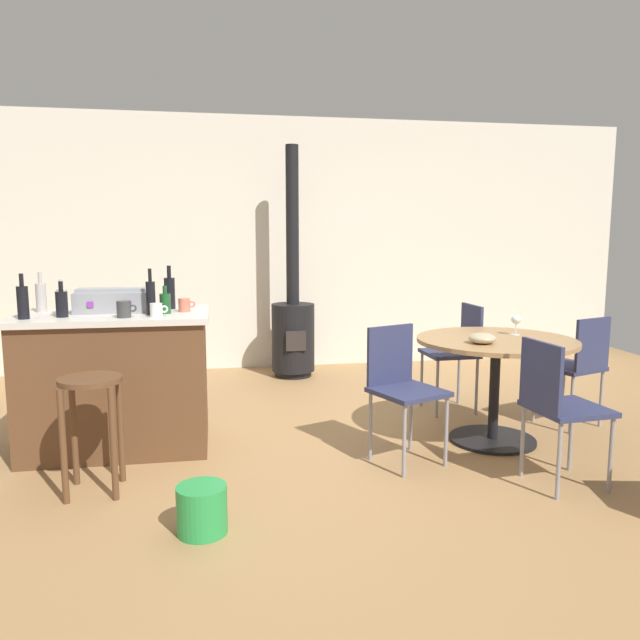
% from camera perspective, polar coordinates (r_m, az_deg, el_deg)
% --- Properties ---
extents(ground_plane, '(8.80, 8.80, 0.00)m').
position_cam_1_polar(ground_plane, '(3.95, 0.64, -13.50)').
color(ground_plane, '#A37A4C').
extents(back_wall, '(8.00, 0.10, 2.70)m').
position_cam_1_polar(back_wall, '(6.64, -4.16, 7.17)').
color(back_wall, silver).
rests_on(back_wall, ground_plane).
extents(kitchen_island, '(1.25, 0.80, 0.93)m').
position_cam_1_polar(kitchen_island, '(4.35, -18.62, -5.42)').
color(kitchen_island, brown).
rests_on(kitchen_island, ground_plane).
extents(wooden_stool, '(0.35, 0.35, 0.67)m').
position_cam_1_polar(wooden_stool, '(3.63, -20.83, -7.78)').
color(wooden_stool, brown).
rests_on(wooden_stool, ground_plane).
extents(dining_table, '(1.09, 1.09, 0.74)m').
position_cam_1_polar(dining_table, '(4.38, 16.28, -3.89)').
color(dining_table, black).
rests_on(dining_table, ground_plane).
extents(folding_chair_near, '(0.44, 0.44, 0.86)m').
position_cam_1_polar(folding_chair_near, '(3.73, 21.57, -7.17)').
color(folding_chair_near, navy).
rests_on(folding_chair_near, ground_plane).
extents(folding_chair_far, '(0.51, 0.51, 0.85)m').
position_cam_1_polar(folding_chair_far, '(4.94, 23.19, -3.71)').
color(folding_chair_far, navy).
rests_on(folding_chair_far, ground_plane).
extents(folding_chair_left, '(0.41, 0.41, 0.88)m').
position_cam_1_polar(folding_chair_left, '(5.10, 12.89, -2.57)').
color(folding_chair_left, navy).
rests_on(folding_chair_left, ground_plane).
extents(folding_chair_right, '(0.52, 0.52, 0.87)m').
position_cam_1_polar(folding_chair_right, '(3.91, 7.72, -5.87)').
color(folding_chair_right, navy).
rests_on(folding_chair_right, ground_plane).
extents(wood_stove, '(0.44, 0.45, 2.33)m').
position_cam_1_polar(wood_stove, '(6.18, -2.57, -0.19)').
color(wood_stove, black).
rests_on(wood_stove, ground_plane).
extents(toolbox, '(0.48, 0.27, 0.16)m').
position_cam_1_polar(toolbox, '(4.33, -19.05, 1.74)').
color(toolbox, gray).
rests_on(toolbox, kitchen_island).
extents(bottle_0, '(0.08, 0.08, 0.31)m').
position_cam_1_polar(bottle_0, '(4.39, -14.05, 2.58)').
color(bottle_0, black).
rests_on(bottle_0, kitchen_island).
extents(bottle_1, '(0.06, 0.06, 0.30)m').
position_cam_1_polar(bottle_1, '(4.10, -15.74, 2.12)').
color(bottle_1, black).
rests_on(bottle_1, kitchen_island).
extents(bottle_2, '(0.06, 0.06, 0.23)m').
position_cam_1_polar(bottle_2, '(4.29, -23.24, 1.65)').
color(bottle_2, '#B7B2AD').
rests_on(bottle_2, kitchen_island).
extents(bottle_3, '(0.07, 0.07, 0.19)m').
position_cam_1_polar(bottle_3, '(4.14, -14.45, 1.59)').
color(bottle_3, '#194C23').
rests_on(bottle_3, kitchen_island).
extents(bottle_4, '(0.07, 0.07, 0.28)m').
position_cam_1_polar(bottle_4, '(4.17, -26.32, 1.58)').
color(bottle_4, black).
rests_on(bottle_4, kitchen_island).
extents(bottle_5, '(0.07, 0.07, 0.27)m').
position_cam_1_polar(bottle_5, '(4.50, -24.91, 2.02)').
color(bottle_5, '#B7B2AD').
rests_on(bottle_5, kitchen_island).
extents(bottle_6, '(0.07, 0.07, 0.23)m').
position_cam_1_polar(bottle_6, '(4.17, -23.27, 1.46)').
color(bottle_6, black).
rests_on(bottle_6, kitchen_island).
extents(cup_0, '(0.11, 0.08, 0.09)m').
position_cam_1_polar(cup_0, '(4.21, -12.71, 1.40)').
color(cup_0, '#DB6651').
rests_on(cup_0, kitchen_island).
extents(cup_1, '(0.12, 0.09, 0.11)m').
position_cam_1_polar(cup_1, '(4.01, -18.06, 0.98)').
color(cup_1, '#383838').
rests_on(cup_1, kitchen_island).
extents(cup_2, '(0.11, 0.08, 0.09)m').
position_cam_1_polar(cup_2, '(3.99, -15.22, 0.93)').
color(cup_2, white).
rests_on(cup_2, kitchen_island).
extents(wine_glass, '(0.07, 0.07, 0.14)m').
position_cam_1_polar(wine_glass, '(4.53, 18.08, -0.03)').
color(wine_glass, silver).
rests_on(wine_glass, dining_table).
extents(serving_bowl, '(0.18, 0.18, 0.07)m').
position_cam_1_polar(serving_bowl, '(4.12, 15.11, -1.68)').
color(serving_bowl, tan).
rests_on(serving_bowl, dining_table).
extents(plastic_bucket, '(0.25, 0.25, 0.24)m').
position_cam_1_polar(plastic_bucket, '(3.14, -11.12, -17.19)').
color(plastic_bucket, green).
rests_on(plastic_bucket, ground_plane).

